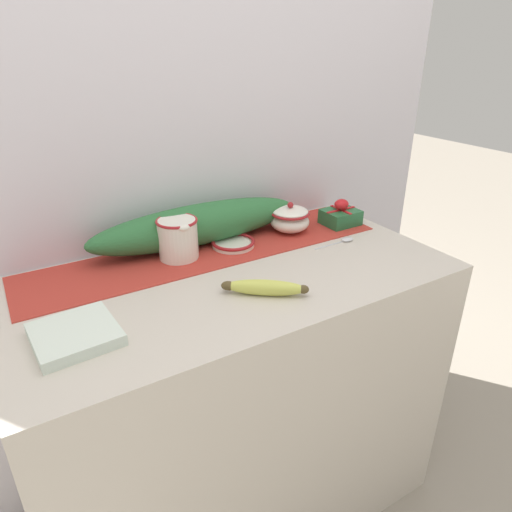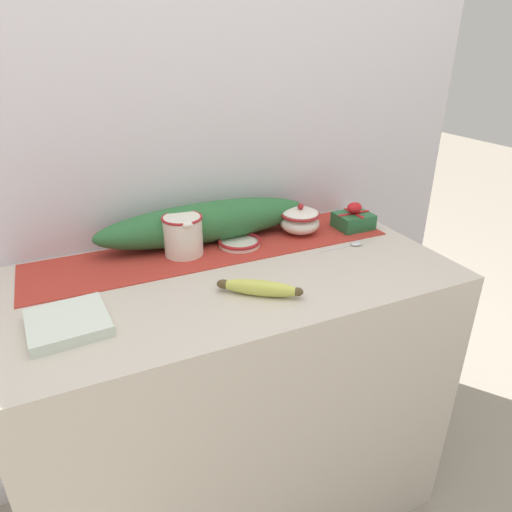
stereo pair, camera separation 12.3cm
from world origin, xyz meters
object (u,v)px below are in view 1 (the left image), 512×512
(small_dish, at_px, (233,243))
(banana, at_px, (265,288))
(spoon, at_px, (345,240))
(sugar_bowl, at_px, (290,219))
(cream_pitcher, at_px, (178,237))
(napkin_stack, at_px, (75,334))
(gift_box, at_px, (341,215))

(small_dish, relative_size, banana, 0.70)
(banana, height_order, spoon, banana)
(sugar_bowl, bearing_deg, cream_pitcher, 179.83)
(sugar_bowl, xyz_separation_m, napkin_stack, (-0.74, -0.26, -0.03))
(small_dish, xyz_separation_m, napkin_stack, (-0.52, -0.25, -0.00))
(small_dish, bearing_deg, napkin_stack, -154.17)
(small_dish, bearing_deg, gift_box, -3.65)
(small_dish, bearing_deg, sugar_bowl, 2.89)
(banana, relative_size, gift_box, 1.61)
(sugar_bowl, height_order, banana, sugar_bowl)
(cream_pitcher, xyz_separation_m, spoon, (0.50, -0.16, -0.06))
(cream_pitcher, relative_size, spoon, 0.92)
(sugar_bowl, distance_m, banana, 0.43)
(banana, relative_size, spoon, 1.26)
(small_dish, distance_m, spoon, 0.36)
(spoon, bearing_deg, banana, -159.66)
(small_dish, height_order, spoon, small_dish)
(gift_box, bearing_deg, banana, -150.33)
(banana, height_order, gift_box, gift_box)
(cream_pitcher, distance_m, small_dish, 0.18)
(napkin_stack, distance_m, gift_box, 0.95)
(sugar_bowl, height_order, napkin_stack, sugar_bowl)
(banana, distance_m, spoon, 0.43)
(cream_pitcher, distance_m, spoon, 0.53)
(cream_pitcher, distance_m, sugar_bowl, 0.39)
(banana, distance_m, gift_box, 0.55)
(gift_box, bearing_deg, small_dish, 176.35)
(small_dish, relative_size, spoon, 0.88)
(spoon, bearing_deg, cream_pitcher, 161.94)
(sugar_bowl, bearing_deg, napkin_stack, -160.45)
(cream_pitcher, relative_size, sugar_bowl, 1.08)
(banana, xyz_separation_m, gift_box, (0.48, 0.27, 0.01))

